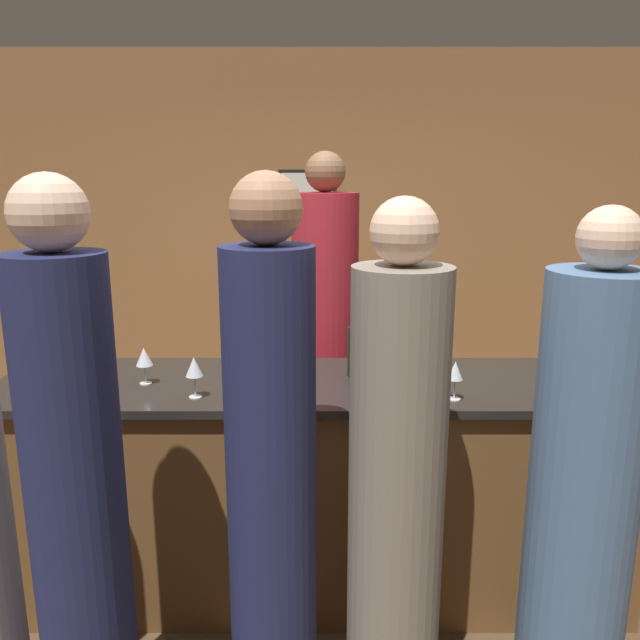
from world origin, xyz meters
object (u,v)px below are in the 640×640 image
Objects in this scene: guest_0 at (77,499)px; guest_2 at (397,490)px; bartender at (325,352)px; guest_3 at (583,499)px; wine_bottle_0 at (356,350)px; guest_1 at (272,483)px.

guest_0 is 1.04× the size of guest_2.
bartender is 1.65m from guest_3.
wine_bottle_0 is at bearing 97.51° from guest_2.
guest_0 is at bearing 62.97° from bartender.
wine_bottle_0 is at bearing 68.34° from guest_1.
guest_0 is 1.05× the size of guest_3.
guest_2 is (1.01, 0.14, -0.05)m from guest_0.
bartender reaches higher than guest_3.
guest_0 reaches higher than guest_3.
guest_1 is 6.29× the size of wine_bottle_0.
guest_0 reaches higher than guest_2.
bartender is 1.72m from guest_0.
guest_0 is 6.27× the size of wine_bottle_0.
guest_2 is 1.01× the size of guest_3.
guest_2 is 0.62m from guest_3.
bartender is 0.68m from wine_bottle_0.
guest_2 is (0.41, 0.04, -0.05)m from guest_1.
wine_bottle_0 is (-0.72, 0.77, 0.29)m from guest_3.
guest_3 is at bearing 120.96° from bartender.
wine_bottle_0 is (0.91, 0.89, 0.23)m from guest_0.
guest_0 is at bearing -175.60° from guest_3.
guest_0 is 1.02m from guest_2.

